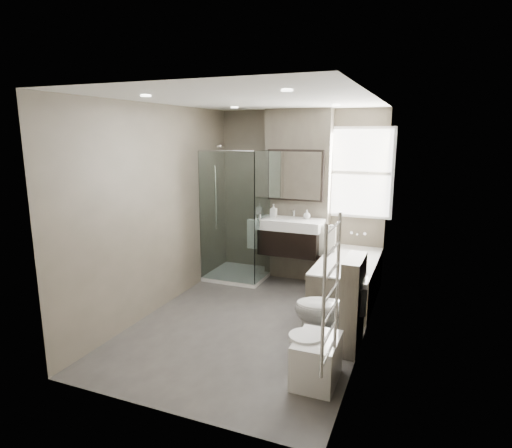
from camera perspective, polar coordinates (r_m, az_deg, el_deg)
The scene contains 15 objects.
room at distance 4.96m, azimuth -0.23°, elevation 1.05°, with size 2.70×3.90×2.70m.
vanity_pier at distance 6.61m, azimuth 5.60°, elevation 3.76°, with size 1.00×0.25×2.60m, color #60594C.
vanity at distance 6.39m, azimuth 4.60°, elevation -1.62°, with size 0.95×0.47×0.66m.
mirror_cabinet at distance 6.42m, azimuth 5.24°, elevation 6.48°, with size 0.86×0.08×0.76m.
towel_left at distance 6.56m, azimuth -0.13°, elevation -1.41°, with size 0.24×0.06×0.44m, color silver.
towel_right at distance 6.24m, azimuth 9.46°, elevation -2.29°, with size 0.24×0.06×0.44m, color silver.
shower_enclosure at distance 6.64m, azimuth -1.84°, elevation -3.29°, with size 0.90×0.90×2.00m.
bathtub at distance 6.00m, azimuth 12.11°, elevation -7.01°, with size 0.75×1.60×0.57m.
window at distance 6.48m, azimuth 13.63°, elevation 6.65°, with size 0.98×0.06×1.33m.
toilet at distance 4.74m, azimuth 9.82°, elevation -11.23°, with size 0.43×0.76×0.77m, color white.
cistern_box at distance 4.64m, azimuth 12.76°, elevation -10.35°, with size 0.19×0.55×1.00m.
bidet at distance 4.13m, azimuth 7.99°, elevation -17.39°, with size 0.45×0.53×0.54m.
towel_radiator at distance 3.17m, azimuth 9.96°, elevation -8.92°, with size 0.03×0.49×1.10m.
soap_bottle_a at distance 6.45m, azimuth 2.36°, elevation 1.79°, with size 0.09×0.09×0.20m, color white.
soap_bottle_b at distance 6.36m, azimuth 6.80°, elevation 1.28°, with size 0.11×0.11×0.14m, color white.
Camera 1 is at (1.84, -4.51, 2.24)m, focal length 30.00 mm.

